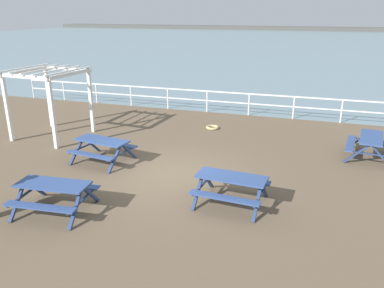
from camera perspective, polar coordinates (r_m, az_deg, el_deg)
name	(u,v)px	position (r m, az deg, el deg)	size (l,w,h in m)	color
ground_plane	(171,177)	(11.93, -3.22, -4.92)	(30.00, 24.00, 0.20)	brown
sea_band	(293,43)	(63.17, 14.91, 14.34)	(142.00, 90.00, 0.01)	gray
distant_shoreline	(305,30)	(106.05, 16.59, 15.95)	(142.00, 6.00, 1.80)	#4C4C47
seaward_railing	(228,98)	(18.75, 5.38, 6.79)	(23.07, 0.07, 1.08)	white
picnic_table_near_left	(54,190)	(10.12, -19.99, -6.51)	(1.94, 1.70, 0.80)	#334C84
picnic_table_near_right	(102,145)	(12.95, -13.27, -0.17)	(1.99, 1.76, 0.80)	#334C84
picnic_table_mid_centre	(371,142)	(14.26, 25.17, 0.27)	(1.73, 1.97, 0.80)	#334C84
picnic_table_far_left	(231,183)	(9.95, 5.91, -5.81)	(1.90, 1.65, 0.80)	#334C84
lattice_pergola	(48,87)	(15.93, -20.67, 7.97)	(2.63, 2.75, 2.70)	white
rope_coil	(212,127)	(16.39, 3.08, 2.49)	(0.55, 0.55, 0.11)	tan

